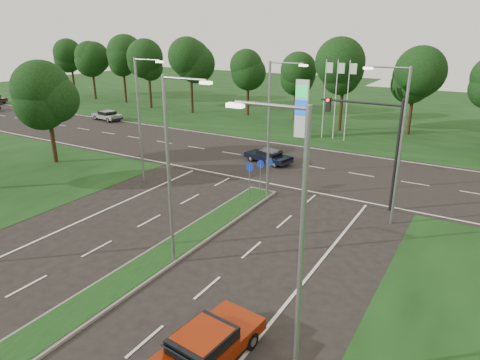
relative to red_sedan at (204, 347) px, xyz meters
The scene contains 18 objects.
ground 6.16m from the red_sedan, 168.25° to the right, with size 160.00×160.00×0.00m, color black.
verge_far 54.09m from the red_sedan, 96.37° to the left, with size 160.00×50.00×0.02m, color black.
cross_road 23.54m from the red_sedan, 104.77° to the left, with size 160.00×12.00×0.02m, color black.
median_kerb 6.63m from the red_sedan, 155.35° to the left, with size 2.00×26.00×0.12m, color slate.
streetlight_median_near 8.17m from the red_sedan, 136.44° to the left, with size 2.53×0.22×9.00m.
streetlight_median_far 16.18m from the red_sedan, 108.71° to the left, with size 2.53×0.22×9.00m.
streetlight_left_far 19.65m from the red_sedan, 138.27° to the left, with size 2.53×0.22×9.00m.
streetlight_right_far 15.64m from the red_sedan, 79.25° to the left, with size 2.53×0.22×9.00m.
streetlight_right_near 5.26m from the red_sedan, 15.02° to the left, with size 2.53×0.22×9.00m.
traffic_signal 17.25m from the red_sedan, 85.93° to the left, with size 5.10×0.42×7.00m.
median_signs 16.33m from the red_sedan, 111.60° to the left, with size 1.16×1.76×2.38m.
gas_pylon 33.37m from the red_sedan, 107.10° to the left, with size 5.80×1.26×8.00m.
tree_left_far 27.59m from the red_sedan, 152.04° to the left, with size 5.20×5.20×8.86m.
treeline_far 39.61m from the red_sedan, 98.67° to the left, with size 6.00×6.00×9.90m.
red_sedan is the anchor object (origin of this frame).
navy_sedan 23.59m from the red_sedan, 111.79° to the left, with size 4.33×2.49×1.12m.
far_car_a 44.22m from the red_sedan, 141.13° to the left, with size 4.31×2.30×1.18m.
far_car_b 53.58m from the red_sedan, 148.98° to the left, with size 4.22×2.16×1.17m.
Camera 1 is at (13.02, -8.23, 10.81)m, focal length 32.00 mm.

